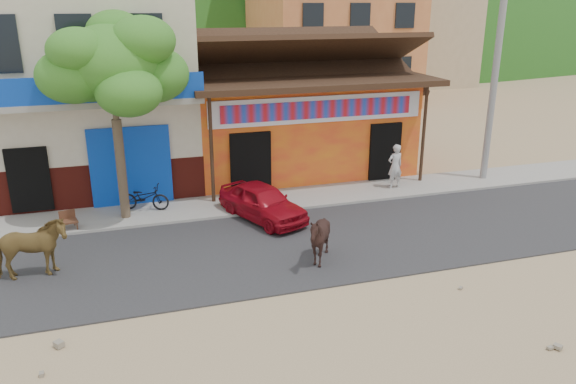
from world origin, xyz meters
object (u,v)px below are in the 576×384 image
utility_pole (496,68)px  red_car (262,202)px  tree (116,119)px  cow_dark (319,239)px  cow_tan (29,249)px  scooter (144,197)px  pedestrian (395,166)px  cafe_chair_left (68,213)px

utility_pole → red_car: 9.60m
tree → cow_dark: tree is taller
cow_tan → scooter: bearing=-41.6°
cow_dark → pedestrian: 6.52m
utility_pole → cow_tan: bearing=-167.0°
scooter → cafe_chair_left: size_ratio=1.62×
tree → cafe_chair_left: size_ratio=6.27×
cow_dark → pedestrian: (4.52, 4.70, 0.18)m
red_car → cafe_chair_left: size_ratio=3.38×
cow_dark → cafe_chair_left: 7.38m
scooter → cafe_chair_left: cafe_chair_left is taller
pedestrian → utility_pole: bearing=173.5°
cow_dark → red_car: bearing=173.9°
utility_pole → cow_dark: 10.09m
tree → red_car: size_ratio=1.86×
cow_dark → scooter: bearing=-157.7°
tree → cow_tan: size_ratio=3.40×
utility_pole → pedestrian: size_ratio=5.13×
cow_tan → cow_dark: 6.95m
tree → utility_pole: 12.84m
cow_dark → scooter: size_ratio=0.88×
scooter → utility_pole: bearing=-70.9°
tree → cafe_chair_left: tree is taller
pedestrian → red_car: bearing=7.2°
utility_pole → cow_dark: bearing=-149.9°
tree → utility_pole: (12.80, 0.20, 1.00)m
cow_tan → red_car: bearing=-75.8°
cow_tan → red_car: size_ratio=0.55×
tree → pedestrian: tree is taller
utility_pole → red_car: utility_pole is taller
cow_tan → scooter: 4.71m
red_car → pedestrian: 5.29m
red_car → cafe_chair_left: (-5.57, 0.70, 0.01)m
utility_pole → cow_dark: utility_pole is taller
cow_tan → tree: bearing=-38.7°
cow_tan → pedestrian: (11.35, 3.42, 0.12)m
cow_tan → scooter: (2.85, 3.74, -0.26)m
scooter → red_car: bearing=-95.7°
pedestrian → tree: bearing=-6.6°
utility_pole → cow_dark: size_ratio=5.89×
tree → cow_tan: tree is taller
utility_pole → cafe_chair_left: size_ratio=8.36×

